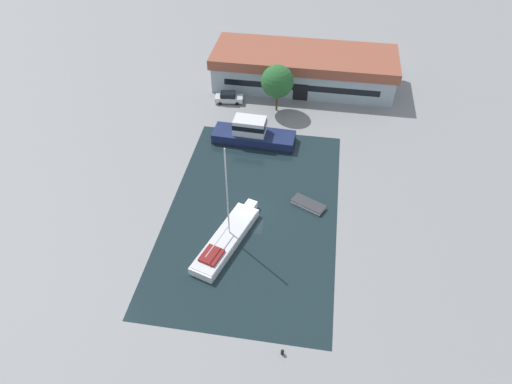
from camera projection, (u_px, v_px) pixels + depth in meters
The scene contains 9 objects.
ground_plane at pixel (253, 212), 55.88m from camera, with size 440.00×440.00×0.00m, color gray.
water_canal at pixel (253, 212), 55.88m from camera, with size 20.51×33.86×0.01m, color #19282D.
warehouse_building at pixel (304, 68), 76.81m from camera, with size 30.54×11.36×5.73m.
quay_tree_near_building at pixel (277, 81), 69.24m from camera, with size 5.02×5.02×7.56m.
parked_car at pixel (229, 97), 73.77m from camera, with size 4.63×2.26×1.75m.
sailboat_moored at pixel (226, 239), 51.86m from camera, with size 6.15×12.54×13.03m.
motor_cruiser at pixel (252, 133), 65.65m from camera, with size 12.10×4.36×3.75m.
small_dinghy at pixel (308, 204), 56.50m from camera, with size 4.53×3.40×0.49m.
mooring_bollard at pixel (282, 352), 42.06m from camera, with size 0.32×0.32×0.66m.
Camera 1 is at (6.52, -38.79, 39.77)m, focal length 32.00 mm.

